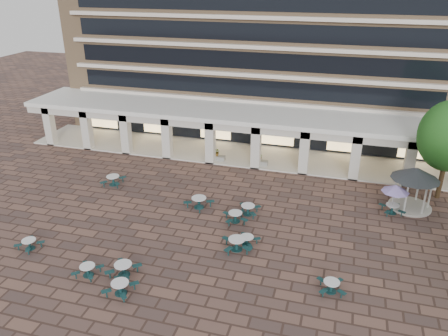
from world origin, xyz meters
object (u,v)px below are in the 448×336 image
(gazebo, at_px, (415,178))
(planter_right, at_px, (260,161))
(picnic_table_0, at_px, (29,243))
(planter_left, at_px, (217,156))
(picnic_table_2, at_px, (123,268))
(picnic_table_1, at_px, (88,270))

(gazebo, height_order, planter_right, gazebo)
(picnic_table_0, relative_size, planter_right, 1.13)
(gazebo, bearing_deg, picnic_table_0, -152.53)
(planter_left, relative_size, planter_right, 1.00)
(planter_left, height_order, planter_right, planter_left)
(picnic_table_2, height_order, planter_right, planter_right)
(gazebo, bearing_deg, picnic_table_1, -143.84)
(planter_left, bearing_deg, gazebo, -15.15)
(picnic_table_2, bearing_deg, gazebo, 44.34)
(gazebo, height_order, planter_left, gazebo)
(picnic_table_1, xyz_separation_m, picnic_table_2, (1.97, 0.60, 0.06))
(gazebo, distance_m, planter_left, 17.07)
(picnic_table_0, distance_m, planter_left, 18.31)
(picnic_table_0, height_order, picnic_table_2, picnic_table_2)
(planter_left, bearing_deg, planter_right, 0.00)
(picnic_table_1, bearing_deg, picnic_table_2, 18.84)
(gazebo, bearing_deg, picnic_table_2, -141.99)
(picnic_table_1, relative_size, gazebo, 0.44)
(picnic_table_1, xyz_separation_m, gazebo, (18.70, 13.67, 2.02))
(picnic_table_1, bearing_deg, picnic_table_0, 167.15)
(picnic_table_0, bearing_deg, picnic_table_2, 8.21)
(picnic_table_2, xyz_separation_m, planter_right, (4.37, 17.50, 0.01))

